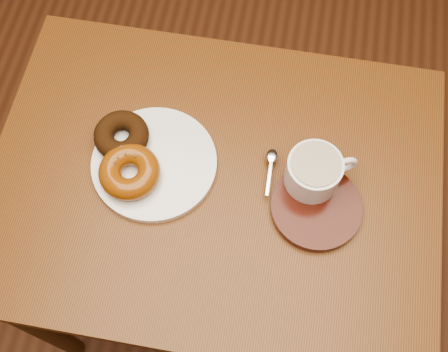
% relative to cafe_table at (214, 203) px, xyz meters
% --- Properties ---
extents(ground, '(6.00, 6.00, 0.00)m').
position_rel_cafe_table_xyz_m(ground, '(0.28, -0.08, -0.66)').
color(ground, brown).
rests_on(ground, ground).
extents(cafe_table, '(0.85, 0.63, 0.79)m').
position_rel_cafe_table_xyz_m(cafe_table, '(0.00, 0.00, 0.00)').
color(cafe_table, brown).
rests_on(cafe_table, ground).
extents(donut_plate, '(0.30, 0.30, 0.01)m').
position_rel_cafe_table_xyz_m(donut_plate, '(-0.11, 0.01, 0.13)').
color(donut_plate, white).
rests_on(donut_plate, cafe_table).
extents(donut_cinnamon, '(0.12, 0.12, 0.04)m').
position_rel_cafe_table_xyz_m(donut_cinnamon, '(-0.18, 0.04, 0.16)').
color(donut_cinnamon, black).
rests_on(donut_cinnamon, donut_plate).
extents(donut_caramel, '(0.14, 0.14, 0.04)m').
position_rel_cafe_table_xyz_m(donut_caramel, '(-0.15, -0.03, 0.16)').
color(donut_caramel, '#85440E').
rests_on(donut_caramel, donut_plate).
extents(saucer, '(0.20, 0.20, 0.02)m').
position_rel_cafe_table_xyz_m(saucer, '(0.19, -0.03, 0.13)').
color(saucer, '#370F07').
rests_on(saucer, cafe_table).
extents(coffee_cup, '(0.13, 0.10, 0.07)m').
position_rel_cafe_table_xyz_m(coffee_cup, '(0.18, 0.02, 0.18)').
color(coffee_cup, white).
rests_on(coffee_cup, saucer).
extents(teaspoon, '(0.02, 0.10, 0.01)m').
position_rel_cafe_table_xyz_m(teaspoon, '(0.10, 0.05, 0.15)').
color(teaspoon, silver).
rests_on(teaspoon, saucer).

